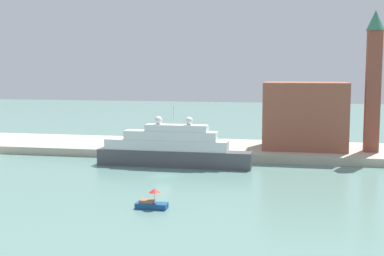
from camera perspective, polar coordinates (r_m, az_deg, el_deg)
The scene contains 9 objects.
ground at distance 90.34m, azimuth -3.17°, elevation -5.31°, with size 400.00×400.00×0.00m, color slate.
quay_dock at distance 116.09m, azimuth 0.24°, elevation -2.24°, with size 110.00×22.02×1.63m, color #B7AD99.
large_yacht at distance 98.75m, azimuth -2.26°, elevation -2.35°, with size 29.62×3.57×11.51m.
small_motorboat at distance 69.98m, azimuth -4.47°, elevation -8.16°, with size 4.24×1.68×2.74m.
harbor_building at distance 112.80m, azimuth 12.31°, elevation 1.36°, with size 17.25×12.25×14.04m, color #93513D.
bell_tower at distance 111.45m, azimuth 19.30°, elevation 5.37°, with size 3.66×3.66×28.52m.
parked_car at distance 116.47m, azimuth -6.88°, elevation -1.55°, with size 4.12×1.72×1.41m.
person_figure at distance 111.88m, azimuth -5.98°, elevation -1.76°, with size 0.36×0.36×1.77m.
mooring_bollard at distance 105.87m, azimuth 2.12°, elevation -2.47°, with size 0.51×0.51×0.68m, color black.
Camera 1 is at (22.72, -85.45, 18.56)m, focal length 48.58 mm.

